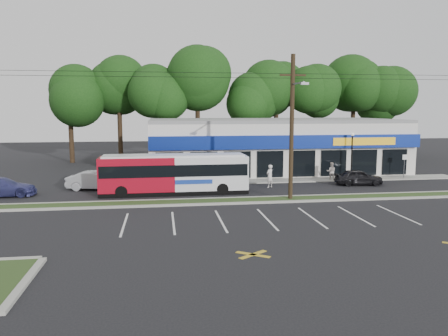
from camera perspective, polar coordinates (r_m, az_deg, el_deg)
name	(u,v)px	position (r m, az deg, el deg)	size (l,w,h in m)	color
ground	(251,204)	(29.35, 3.57, -4.76)	(120.00, 120.00, 0.00)	black
grass_strip	(248,200)	(30.30, 3.19, -4.24)	(40.00, 1.60, 0.12)	#233917
curb_south	(251,203)	(29.48, 3.52, -4.56)	(40.00, 0.25, 0.14)	#9E9E93
curb_north	(246,198)	(31.11, 2.88, -3.90)	(40.00, 0.25, 0.14)	#9E9E93
sidewalk	(286,180)	(39.13, 8.07, -1.60)	(32.00, 2.20, 0.10)	#9E9E93
strip_mall	(272,145)	(45.57, 6.31, 3.04)	(25.00, 12.55, 5.30)	beige
utility_pole	(290,123)	(30.28, 8.58, 5.89)	(50.00, 2.77, 10.00)	black
lamp_post	(352,150)	(40.70, 16.36, 2.24)	(0.30, 0.30, 4.25)	black
sign_post	(405,162)	(42.93, 22.51, 0.74)	(0.45, 0.10, 2.23)	#59595E
tree_line	(241,92)	(54.99, 2.19, 9.88)	(46.76, 6.76, 11.83)	black
metrobus	(174,173)	(32.91, -6.50, -0.66)	(11.03, 2.40, 2.96)	#A20C1E
car_dark	(359,177)	(38.26, 17.17, -1.15)	(1.57, 3.90, 1.33)	black
car_silver	(96,181)	(35.87, -16.41, -1.59)	(1.54, 4.42, 1.46)	#B2B5BA
car_blue	(2,187)	(35.68, -27.01, -2.23)	(1.93, 4.75, 1.38)	navy
pedestrian_a	(270,176)	(35.55, 5.99, -1.06)	(0.68, 0.45, 1.87)	white
pedestrian_b	(331,172)	(39.85, 13.82, -0.45)	(0.80, 0.62, 1.65)	beige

